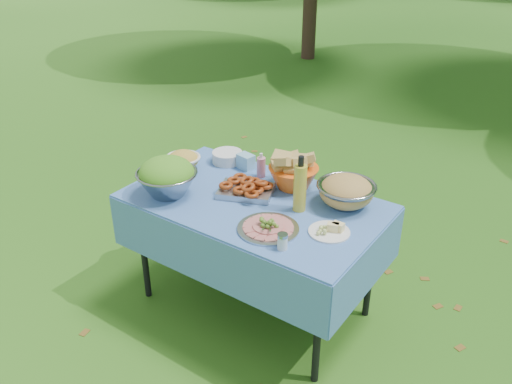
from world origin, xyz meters
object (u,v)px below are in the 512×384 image
salad_bowl (167,177)px  pasta_bowl_steel (346,191)px  plate_stack (227,157)px  bread_bowl (293,172)px  charcuterie_platter (268,223)px  oil_bottle (300,184)px  picnic_table (254,255)px

salad_bowl → pasta_bowl_steel: 1.02m
plate_stack → bread_bowl: bearing=-5.5°
charcuterie_platter → oil_bottle: size_ratio=1.00×
salad_bowl → charcuterie_platter: salad_bowl is taller
bread_bowl → oil_bottle: oil_bottle is taller
salad_bowl → bread_bowl: 0.74m
salad_bowl → bread_bowl: bearing=42.1°
picnic_table → oil_bottle: bearing=12.4°
salad_bowl → pasta_bowl_steel: salad_bowl is taller
pasta_bowl_steel → charcuterie_platter: pasta_bowl_steel is taller
pasta_bowl_steel → charcuterie_platter: bearing=-114.2°
bread_bowl → oil_bottle: size_ratio=0.92×
picnic_table → salad_bowl: size_ratio=4.16×
picnic_table → plate_stack: (-0.44, 0.32, 0.42)m
plate_stack → charcuterie_platter: 0.86m
salad_bowl → plate_stack: size_ratio=1.79×
pasta_bowl_steel → oil_bottle: 0.28m
plate_stack → pasta_bowl_steel: 0.89m
plate_stack → picnic_table: bearing=-36.1°
picnic_table → bread_bowl: (0.09, 0.27, 0.48)m
picnic_table → plate_stack: size_ratio=7.44×
oil_bottle → salad_bowl: bearing=-158.5°
bread_bowl → charcuterie_platter: 0.51m
bread_bowl → pasta_bowl_steel: 0.35m
charcuterie_platter → oil_bottle: (0.03, 0.27, 0.13)m
plate_stack → bread_bowl: (0.53, -0.05, 0.06)m
bread_bowl → salad_bowl: bearing=-137.9°
plate_stack → charcuterie_platter: (0.68, -0.53, 0.00)m
pasta_bowl_steel → charcuterie_platter: 0.51m
bread_bowl → oil_bottle: (0.17, -0.21, 0.06)m
picnic_table → bread_bowl: 0.56m
bread_bowl → charcuterie_platter: bearing=-73.3°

